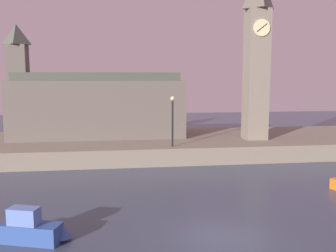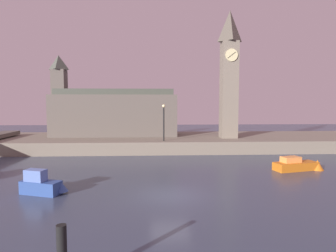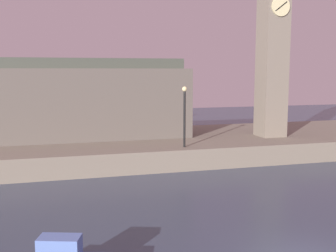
% 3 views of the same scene
% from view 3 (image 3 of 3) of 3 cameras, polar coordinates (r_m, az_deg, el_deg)
% --- Properties ---
extents(far_embankment, '(70.00, 12.00, 1.50)m').
position_cam_3_polar(far_embankment, '(34.05, -0.36, -2.72)').
color(far_embankment, slate).
rests_on(far_embankment, ground).
extents(clock_tower, '(2.20, 2.25, 15.93)m').
position_cam_3_polar(clock_tower, '(35.06, 14.25, 12.14)').
color(clock_tower, slate).
rests_on(clock_tower, far_embankment).
extents(parliament_hall, '(16.72, 5.13, 10.82)m').
position_cam_3_polar(parliament_hall, '(33.84, -12.28, 3.73)').
color(parliament_hall, '#5B544C').
rests_on(parliament_hall, far_embankment).
extents(streetlamp, '(0.36, 0.36, 4.28)m').
position_cam_3_polar(streetlamp, '(29.01, 2.28, 2.23)').
color(streetlamp, black).
rests_on(streetlamp, far_embankment).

